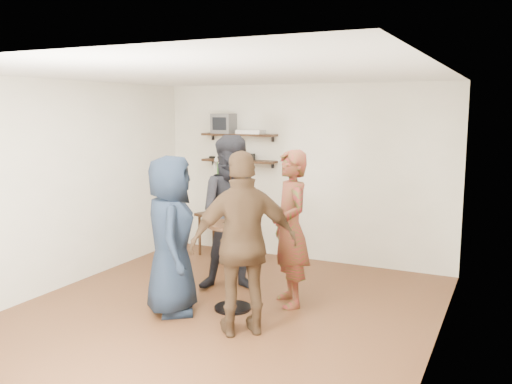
% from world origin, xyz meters
% --- Properties ---
extents(room, '(4.58, 5.08, 2.68)m').
position_xyz_m(room, '(0.00, 0.00, 1.30)').
color(room, '#482D17').
rests_on(room, ground).
extents(shelf_upper, '(1.20, 0.25, 0.04)m').
position_xyz_m(shelf_upper, '(-1.00, 2.38, 1.85)').
color(shelf_upper, black).
rests_on(shelf_upper, room).
extents(shelf_lower, '(1.20, 0.25, 0.04)m').
position_xyz_m(shelf_lower, '(-1.00, 2.38, 1.45)').
color(shelf_lower, black).
rests_on(shelf_lower, room).
extents(crt_monitor, '(0.32, 0.30, 0.30)m').
position_xyz_m(crt_monitor, '(-1.26, 2.38, 2.02)').
color(crt_monitor, '#59595B').
rests_on(crt_monitor, shelf_upper).
extents(dvd_deck, '(0.40, 0.24, 0.06)m').
position_xyz_m(dvd_deck, '(-0.80, 2.38, 1.90)').
color(dvd_deck, silver).
rests_on(dvd_deck, shelf_upper).
extents(radio, '(0.22, 0.10, 0.10)m').
position_xyz_m(radio, '(-0.86, 2.38, 1.52)').
color(radio, black).
rests_on(radio, shelf_lower).
extents(power_strip, '(0.30, 0.05, 0.03)m').
position_xyz_m(power_strip, '(-1.40, 2.42, 1.48)').
color(power_strip, black).
rests_on(power_strip, shelf_lower).
extents(side_table, '(0.67, 0.67, 0.64)m').
position_xyz_m(side_table, '(-1.27, 2.19, 0.54)').
color(side_table, black).
rests_on(side_table, room).
extents(vase_lilies, '(0.19, 0.19, 0.93)m').
position_xyz_m(vase_lilies, '(-1.27, 2.19, 0.93)').
color(vase_lilies, white).
rests_on(vase_lilies, side_table).
extents(drinks_table, '(0.54, 0.54, 0.99)m').
position_xyz_m(drinks_table, '(0.06, 0.17, 0.64)').
color(drinks_table, black).
rests_on(drinks_table, room).
extents(wine_glass_fl, '(0.07, 0.07, 0.21)m').
position_xyz_m(wine_glass_fl, '(-0.02, 0.14, 1.13)').
color(wine_glass_fl, silver).
rests_on(wine_glass_fl, drinks_table).
extents(wine_glass_fr, '(0.06, 0.06, 0.19)m').
position_xyz_m(wine_glass_fr, '(0.12, 0.13, 1.12)').
color(wine_glass_fr, silver).
rests_on(wine_glass_fr, drinks_table).
extents(wine_glass_bl, '(0.07, 0.07, 0.21)m').
position_xyz_m(wine_glass_bl, '(0.03, 0.23, 1.14)').
color(wine_glass_bl, silver).
rests_on(wine_glass_bl, drinks_table).
extents(wine_glass_br, '(0.07, 0.07, 0.22)m').
position_xyz_m(wine_glass_br, '(0.07, 0.19, 1.14)').
color(wine_glass_br, silver).
rests_on(wine_glass_br, drinks_table).
extents(person_plaid, '(0.75, 0.78, 1.79)m').
position_xyz_m(person_plaid, '(0.58, 0.61, 0.90)').
color(person_plaid, '#A8132A').
rests_on(person_plaid, room).
extents(person_dark, '(1.16, 1.06, 1.93)m').
position_xyz_m(person_dark, '(-0.23, 0.78, 0.97)').
color(person_dark, black).
rests_on(person_dark, room).
extents(person_navy, '(0.94, 1.02, 1.75)m').
position_xyz_m(person_navy, '(-0.50, -0.20, 0.88)').
color(person_navy, '#151F30').
rests_on(person_navy, room).
extents(person_brown, '(1.13, 1.02, 1.85)m').
position_xyz_m(person_brown, '(0.48, -0.36, 0.92)').
color(person_brown, '#422D1C').
rests_on(person_brown, room).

